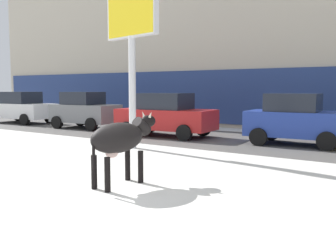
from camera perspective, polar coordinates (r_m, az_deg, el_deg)
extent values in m
plane|color=silver|center=(8.08, -11.07, -9.22)|extent=(120.00, 120.00, 0.00)
cube|color=#514F4C|center=(15.18, 12.55, -2.29)|extent=(60.00, 5.60, 0.01)
cube|color=#BCB29E|center=(22.44, 20.24, 16.70)|extent=(44.00, 6.00, 13.00)
cube|color=navy|center=(19.06, 17.46, 3.98)|extent=(43.12, 0.10, 2.80)
ellipsoid|color=black|center=(8.14, -7.41, -1.73)|extent=(0.68, 1.43, 0.64)
cylinder|color=black|center=(8.73, -5.97, -5.68)|extent=(0.12, 0.12, 0.70)
cylinder|color=black|center=(8.47, -4.05, -6.01)|extent=(0.12, 0.12, 0.70)
cylinder|color=black|center=(8.06, -10.83, -6.69)|extent=(0.12, 0.12, 0.70)
cylinder|color=black|center=(7.78, -8.91, -7.10)|extent=(0.12, 0.12, 0.70)
cylinder|color=black|center=(8.66, -3.90, -0.06)|extent=(0.29, 0.49, 0.44)
ellipsoid|color=black|center=(8.81, -2.96, 0.70)|extent=(0.27, 0.45, 0.28)
cone|color=beige|center=(8.84, -3.67, 1.75)|extent=(0.12, 0.07, 0.15)
cone|color=beige|center=(8.70, -2.58, 1.69)|extent=(0.12, 0.07, 0.15)
cylinder|color=black|center=(7.73, -10.90, -4.07)|extent=(0.06, 0.06, 0.60)
ellipsoid|color=beige|center=(8.06, -8.27, -3.97)|extent=(0.26, 0.29, 0.20)
cylinder|color=silver|center=(13.27, -5.27, 4.92)|extent=(0.24, 0.24, 3.80)
cube|color=silver|center=(13.52, -5.38, 16.65)|extent=(2.50, 0.73, 1.82)
cube|color=yellow|center=(13.50, -5.47, 16.67)|extent=(2.38, 0.67, 1.70)
cube|color=white|center=(24.38, -20.84, 2.15)|extent=(4.32, 2.08, 0.84)
cube|color=#1E232D|center=(24.35, -20.90, 3.93)|extent=(2.11, 1.70, 0.68)
cylinder|color=black|center=(23.95, -17.11, 1.20)|extent=(0.65, 0.27, 0.64)
cylinder|color=black|center=(22.80, -20.36, 0.89)|extent=(0.65, 0.27, 0.64)
cylinder|color=black|center=(26.02, -21.20, 1.40)|extent=(0.65, 0.27, 0.64)
cube|color=slate|center=(20.25, -12.09, 1.85)|extent=(3.62, 1.96, 0.90)
cube|color=#1E232D|center=(20.32, -12.45, 4.02)|extent=(1.91, 1.63, 0.64)
cylinder|color=black|center=(20.20, -8.05, 0.62)|extent=(0.65, 0.27, 0.64)
cylinder|color=black|center=(18.90, -11.23, 0.23)|extent=(0.65, 0.27, 0.64)
cylinder|color=black|center=(21.67, -12.78, 0.88)|extent=(0.65, 0.27, 0.64)
cylinder|color=black|center=(20.47, -16.02, 0.53)|extent=(0.65, 0.27, 0.64)
cube|color=red|center=(16.48, -0.37, 1.03)|extent=(4.32, 2.08, 0.84)
cube|color=#1E232D|center=(16.43, -0.37, 3.67)|extent=(2.11, 1.70, 0.68)
cylinder|color=black|center=(16.66, 5.22, -0.39)|extent=(0.65, 0.27, 0.64)
cylinder|color=black|center=(15.09, 2.40, -1.00)|extent=(0.65, 0.27, 0.64)
cylinder|color=black|center=(17.98, -2.69, 0.06)|extent=(0.65, 0.27, 0.64)
cylinder|color=black|center=(16.53, -6.00, -0.44)|extent=(0.65, 0.27, 0.64)
cube|color=#233D9E|center=(14.68, 18.45, 0.30)|extent=(3.62, 1.96, 0.90)
cube|color=#1E232D|center=(14.66, 17.97, 3.33)|extent=(1.91, 1.63, 0.64)
cylinder|color=black|center=(15.38, 23.20, -1.32)|extent=(0.65, 0.27, 0.64)
cylinder|color=black|center=(13.70, 22.32, -2.08)|extent=(0.65, 0.27, 0.64)
cylinder|color=black|center=(15.81, 14.99, -0.88)|extent=(0.65, 0.27, 0.64)
cylinder|color=black|center=(14.18, 13.19, -1.56)|extent=(0.65, 0.27, 0.64)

